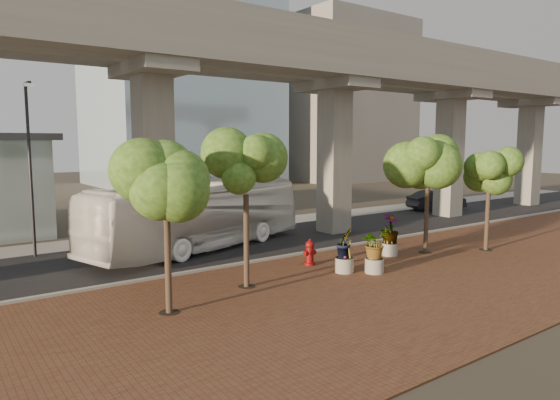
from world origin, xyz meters
TOP-DOWN VIEW (x-y plane):
  - ground at (0.00, 0.00)m, footprint 160.00×160.00m
  - brick_plaza at (0.00, -8.00)m, footprint 70.00×13.00m
  - asphalt_road at (0.00, 2.00)m, footprint 90.00×8.00m
  - curb_strip at (0.00, -2.00)m, footprint 70.00×0.25m
  - far_sidewalk at (0.00, 7.50)m, footprint 90.00×3.00m
  - transit_viaduct at (0.00, 2.00)m, footprint 72.00×5.60m
  - midrise_block at (38.00, 36.00)m, footprint 18.00×16.00m
  - transit_bus at (-3.42, 2.28)m, footprint 13.77×6.89m
  - parked_car at (20.09, 4.57)m, footprint 5.35×3.00m
  - fire_hydrant at (-0.88, -3.96)m, footprint 0.61×0.55m
  - planter_front at (0.50, -6.76)m, footprint 1.83×1.83m
  - planter_right at (3.65, -4.83)m, footprint 1.98×1.98m
  - planter_left at (-0.50, -5.89)m, footprint 1.85×1.85m
  - street_tree_far_west at (-8.93, -6.27)m, footprint 3.56×3.56m
  - street_tree_near_west at (-5.18, -5.23)m, footprint 3.12×3.12m
  - street_tree_near_east at (5.66, -5.49)m, footprint 4.07×4.07m
  - street_tree_far_east at (8.79, -6.99)m, footprint 3.28×3.28m
  - streetlamp_west at (-10.98, 5.46)m, footprint 0.43×1.25m
  - streetlamp_east at (9.30, 6.44)m, footprint 0.42×1.21m

SIDE VIEW (x-z plane):
  - ground at x=0.00m, z-range 0.00..0.00m
  - asphalt_road at x=0.00m, z-range 0.00..0.04m
  - brick_plaza at x=0.00m, z-range 0.00..0.06m
  - far_sidewalk at x=0.00m, z-range 0.00..0.06m
  - curb_strip at x=0.00m, z-range 0.00..0.16m
  - fire_hydrant at x=-0.88m, z-range 0.04..1.26m
  - parked_car at x=20.09m, z-range 0.00..1.67m
  - planter_front at x=0.50m, z-range 0.28..2.29m
  - planter_left at x=-0.50m, z-range 0.28..2.31m
  - planter_right at x=3.65m, z-range 0.28..2.40m
  - transit_bus at x=-3.42m, z-range 0.00..3.74m
  - street_tree_far_east at x=8.79m, z-range 1.37..7.02m
  - street_tree_near_west at x=-5.18m, z-range 1.63..7.67m
  - street_tree_far_west at x=-8.93m, z-range 1.53..7.77m
  - streetlamp_east at x=9.30m, z-range 0.70..9.09m
  - streetlamp_west at x=-10.98m, z-range 0.72..9.32m
  - street_tree_near_east at x=5.66m, z-range 1.64..8.55m
  - transit_viaduct at x=0.00m, z-range 1.09..13.49m
  - midrise_block at x=38.00m, z-range 0.00..24.00m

